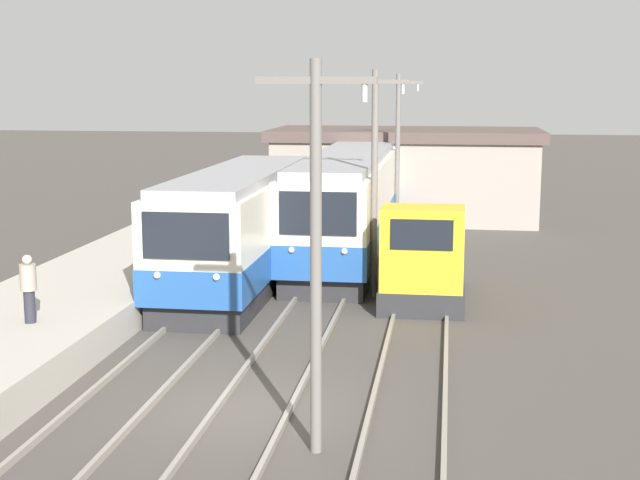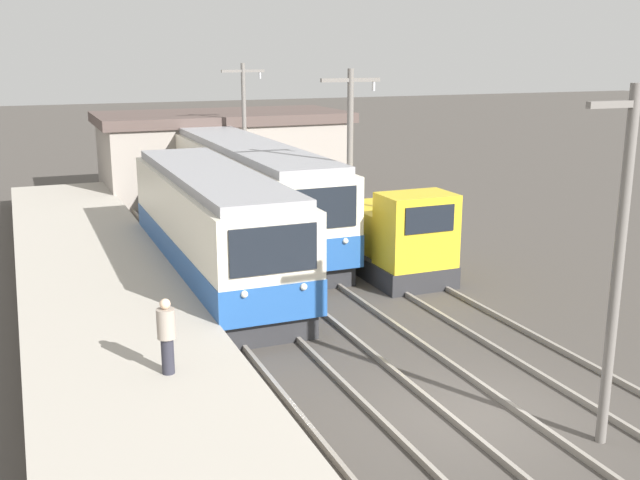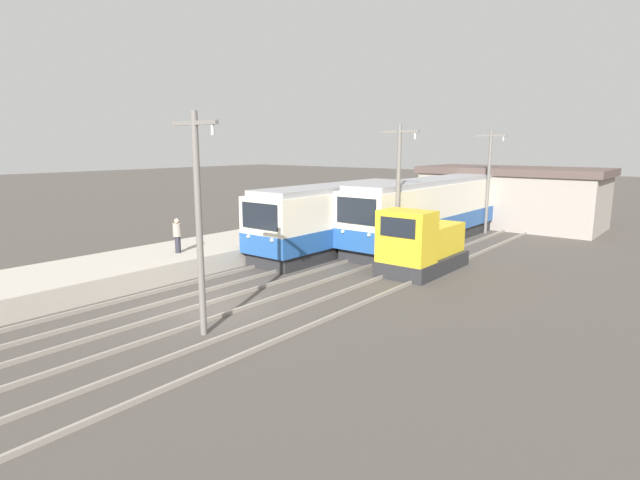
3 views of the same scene
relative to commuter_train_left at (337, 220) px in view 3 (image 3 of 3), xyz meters
The scene contains 13 objects.
ground_plane 11.23m from the commuter_train_left, 76.46° to the right, with size 200.00×200.00×0.00m, color #47423D.
platform_left 11.47m from the commuter_train_left, 108.68° to the right, with size 4.50×54.00×0.86m, color #ADA599.
track_left 10.92m from the commuter_train_left, 90.00° to the right, with size 1.54×60.00×0.14m.
track_center 11.27m from the commuter_train_left, 75.46° to the right, with size 1.54×60.00×0.14m.
track_right 12.36m from the commuter_train_left, 61.75° to the right, with size 1.54×60.00×0.14m.
commuter_train_left is the anchor object (origin of this frame).
commuter_train_center 5.99m from the commuter_train_left, 62.12° to the left, with size 2.84×15.15×3.83m.
shunting_locomotive 5.96m from the commuter_train_left, 12.27° to the right, with size 2.40×4.96×3.00m.
catenary_mast_near 13.44m from the commuter_train_left, 71.09° to the right, with size 2.00×0.20×6.75m.
catenary_mast_mid 4.83m from the commuter_train_left, 11.92° to the right, with size 2.00×0.20×6.75m.
catenary_mast_far 11.76m from the commuter_train_left, 68.18° to the left, with size 2.00×0.20×6.75m.
person_on_platform 8.76m from the commuter_train_left, 110.66° to the right, with size 0.38×0.38×1.61m.
station_building 15.84m from the commuter_train_left, 73.75° to the left, with size 12.60×6.30×4.24m.
Camera 3 is at (13.72, -10.93, 5.76)m, focal length 28.00 mm.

